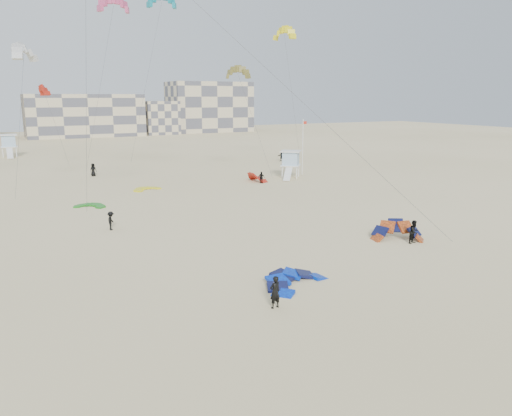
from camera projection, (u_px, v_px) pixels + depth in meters
name	position (u px, v px, depth m)	size (l,w,h in m)	color
ground	(274.00, 294.00, 28.91)	(320.00, 320.00, 0.00)	beige
kite_ground_blue	(294.00, 284.00, 30.48)	(4.24, 4.35, 1.03)	blue
kite_ground_orange	(397.00, 239.00, 39.94)	(4.01, 3.33, 2.36)	orange
kite_ground_green	(90.00, 207.00, 51.83)	(2.93, 3.11, 0.41)	#168421
kite_ground_red_far	(257.00, 181.00, 67.76)	(3.47, 3.05, 1.96)	red
kite_ground_yellow	(147.00, 190.00, 61.36)	(3.17, 3.33, 0.40)	#FFFD0B
kitesurfer_main	(275.00, 292.00, 26.79)	(0.66, 0.43, 1.81)	black
kitesurfer_b	(414.00, 232.00, 38.75)	(0.89, 0.69, 1.83)	black
kitesurfer_c	(111.00, 221.00, 42.64)	(1.05, 0.60, 1.62)	black
kitesurfer_d	(261.00, 177.00, 65.82)	(0.92, 0.38, 1.57)	black
kitesurfer_e	(93.00, 170.00, 71.82)	(0.91, 0.59, 1.85)	black
kitesurfer_f	(282.00, 156.00, 88.68)	(1.60, 0.51, 1.73)	black
kite_fly_grey	(24.00, 54.00, 54.03)	(5.08, 8.82, 16.26)	white
kite_fly_pink	(114.00, 6.00, 59.38)	(5.11, 10.76, 21.88)	#EC5693
kite_fly_olive	(238.00, 74.00, 68.13)	(4.56, 11.03, 14.48)	olive
kite_fly_yellow	(284.00, 34.00, 77.24)	(7.45, 5.15, 21.00)	#FFFD0B
kite_fly_teal_b	(162.00, 2.00, 76.59)	(8.68, 4.74, 25.75)	#199FAE
kite_fly_red	(44.00, 91.00, 73.52)	(4.25, 3.33, 12.29)	red
lifeguard_tower_near	(291.00, 164.00, 70.47)	(3.78, 5.70, 3.80)	white
lifeguard_tower_far	(9.00, 146.00, 94.76)	(3.06, 5.83, 4.27)	white
flagpole	(303.00, 146.00, 72.42)	(0.66, 0.10, 8.07)	white
condo_mid	(84.00, 115.00, 144.72)	(32.00, 16.00, 12.00)	beige
condo_east	(209.00, 107.00, 164.01)	(26.00, 14.00, 16.00)	beige
condo_fill_right	(160.00, 118.00, 153.10)	(10.00, 10.00, 10.00)	beige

